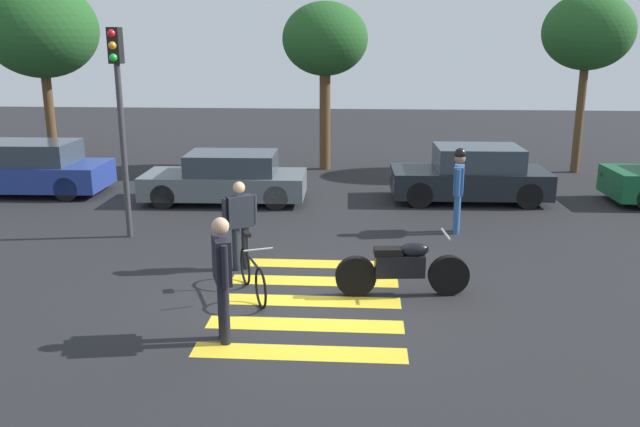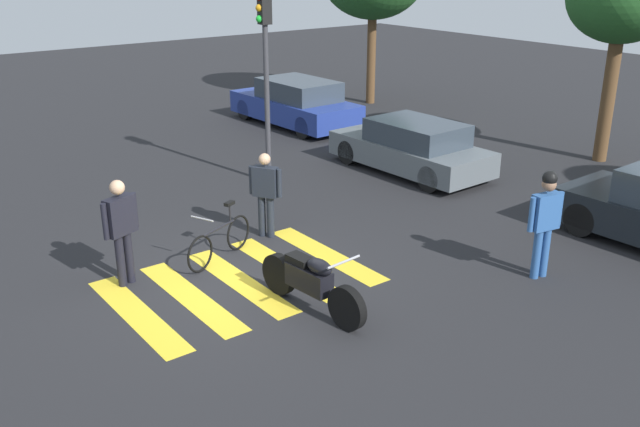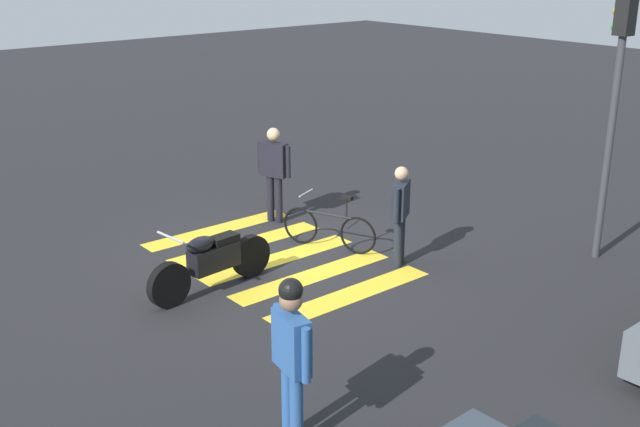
{
  "view_description": "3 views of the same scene",
  "coord_description": "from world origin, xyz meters",
  "px_view_note": "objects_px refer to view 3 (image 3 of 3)",
  "views": [
    {
      "loc": [
        0.81,
        -9.76,
        4.07
      ],
      "look_at": [
        0.11,
        0.8,
        1.25
      ],
      "focal_mm": 36.8,
      "sensor_mm": 36.0,
      "label": 1
    },
    {
      "loc": [
        9.05,
        -5.24,
        5.16
      ],
      "look_at": [
        0.54,
        1.24,
        1.08
      ],
      "focal_mm": 39.3,
      "sensor_mm": 36.0,
      "label": 2
    },
    {
      "loc": [
        7.01,
        9.51,
        4.9
      ],
      "look_at": [
        -0.19,
        0.86,
        0.98
      ],
      "focal_mm": 43.54,
      "sensor_mm": 36.0,
      "label": 3
    }
  ],
  "objects_px": {
    "officer_on_foot": "(400,210)",
    "police_motorcycle": "(212,261)",
    "leaning_bicycle": "(329,228)",
    "pedestrian_bystander": "(292,350)",
    "officer_by_motorcycle": "(274,168)",
    "traffic_light_pole": "(616,83)"
  },
  "relations": [
    {
      "from": "officer_on_foot",
      "to": "officer_by_motorcycle",
      "type": "bearing_deg",
      "value": -84.05
    },
    {
      "from": "pedestrian_bystander",
      "to": "police_motorcycle",
      "type": "bearing_deg",
      "value": -110.38
    },
    {
      "from": "officer_by_motorcycle",
      "to": "pedestrian_bystander",
      "type": "distance_m",
      "value": 6.82
    },
    {
      "from": "police_motorcycle",
      "to": "officer_on_foot",
      "type": "xyz_separation_m",
      "value": [
        -2.85,
        1.06,
        0.46
      ]
    },
    {
      "from": "leaning_bicycle",
      "to": "pedestrian_bystander",
      "type": "bearing_deg",
      "value": 45.57
    },
    {
      "from": "traffic_light_pole",
      "to": "officer_by_motorcycle",
      "type": "bearing_deg",
      "value": -57.47
    },
    {
      "from": "officer_on_foot",
      "to": "traffic_light_pole",
      "type": "distance_m",
      "value": 3.84
    },
    {
      "from": "police_motorcycle",
      "to": "traffic_light_pole",
      "type": "distance_m",
      "value": 6.75
    },
    {
      "from": "pedestrian_bystander",
      "to": "officer_on_foot",
      "type": "bearing_deg",
      "value": -147.94
    },
    {
      "from": "officer_by_motorcycle",
      "to": "pedestrian_bystander",
      "type": "relative_size",
      "value": 0.96
    },
    {
      "from": "officer_on_foot",
      "to": "police_motorcycle",
      "type": "bearing_deg",
      "value": -20.49
    },
    {
      "from": "police_motorcycle",
      "to": "pedestrian_bystander",
      "type": "distance_m",
      "value": 4.01
    },
    {
      "from": "police_motorcycle",
      "to": "leaning_bicycle",
      "type": "distance_m",
      "value": 2.44
    },
    {
      "from": "traffic_light_pole",
      "to": "pedestrian_bystander",
      "type": "bearing_deg",
      "value": 6.56
    },
    {
      "from": "officer_on_foot",
      "to": "traffic_light_pole",
      "type": "relative_size",
      "value": 0.38
    },
    {
      "from": "police_motorcycle",
      "to": "pedestrian_bystander",
      "type": "xyz_separation_m",
      "value": [
        1.38,
        3.71,
        0.62
      ]
    },
    {
      "from": "leaning_bicycle",
      "to": "pedestrian_bystander",
      "type": "height_order",
      "value": "pedestrian_bystander"
    },
    {
      "from": "officer_on_foot",
      "to": "traffic_light_pole",
      "type": "height_order",
      "value": "traffic_light_pole"
    },
    {
      "from": "officer_by_motorcycle",
      "to": "police_motorcycle",
      "type": "bearing_deg",
      "value": 36.26
    },
    {
      "from": "police_motorcycle",
      "to": "leaning_bicycle",
      "type": "bearing_deg",
      "value": -175.91
    },
    {
      "from": "officer_by_motorcycle",
      "to": "traffic_light_pole",
      "type": "distance_m",
      "value": 5.96
    },
    {
      "from": "leaning_bicycle",
      "to": "officer_on_foot",
      "type": "height_order",
      "value": "officer_on_foot"
    }
  ]
}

